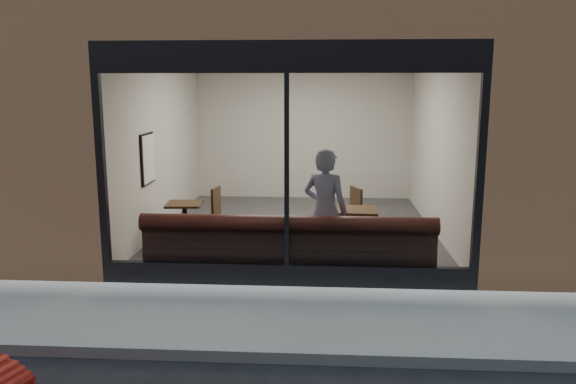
# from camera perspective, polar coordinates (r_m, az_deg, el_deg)

# --- Properties ---
(ground) EXTENTS (120.00, 120.00, 0.00)m
(ground) POSITION_cam_1_polar(r_m,az_deg,el_deg) (5.76, -1.50, -16.62)
(ground) COLOR black
(ground) RESTS_ON ground
(sidewalk_near) EXTENTS (40.00, 2.00, 0.01)m
(sidewalk_near) POSITION_cam_1_polar(r_m,az_deg,el_deg) (6.66, -0.72, -12.61)
(sidewalk_near) COLOR gray
(sidewalk_near) RESTS_ON ground
(kerb_near) EXTENTS (40.00, 0.10, 0.12)m
(kerb_near) POSITION_cam_1_polar(r_m,az_deg,el_deg) (5.69, -1.55, -16.31)
(kerb_near) COLOR gray
(kerb_near) RESTS_ON ground
(host_building_pier_left) EXTENTS (2.50, 12.00, 3.20)m
(host_building_pier_left) POSITION_cam_1_polar(r_m,az_deg,el_deg) (13.79, -14.29, 6.14)
(host_building_pier_left) COLOR brown
(host_building_pier_left) RESTS_ON ground
(host_building_pier_right) EXTENTS (2.50, 12.00, 3.20)m
(host_building_pier_right) POSITION_cam_1_polar(r_m,az_deg,el_deg) (13.54, 17.73, 5.87)
(host_building_pier_right) COLOR brown
(host_building_pier_right) RESTS_ON ground
(host_building_backfill) EXTENTS (5.00, 6.00, 3.20)m
(host_building_backfill) POSITION_cam_1_polar(r_m,az_deg,el_deg) (16.13, 1.96, 7.10)
(host_building_backfill) COLOR brown
(host_building_backfill) RESTS_ON ground
(cafe_floor) EXTENTS (6.00, 6.00, 0.00)m
(cafe_floor) POSITION_cam_1_polar(r_m,az_deg,el_deg) (10.44, 0.93, -3.77)
(cafe_floor) COLOR #2D2D30
(cafe_floor) RESTS_ON ground
(cafe_ceiling) EXTENTS (6.00, 6.00, 0.00)m
(cafe_ceiling) POSITION_cam_1_polar(r_m,az_deg,el_deg) (10.12, 0.99, 13.88)
(cafe_ceiling) COLOR white
(cafe_ceiling) RESTS_ON host_building_upper
(cafe_wall_back) EXTENTS (5.00, 0.00, 5.00)m
(cafe_wall_back) POSITION_cam_1_polar(r_m,az_deg,el_deg) (13.13, 1.57, 6.24)
(cafe_wall_back) COLOR beige
(cafe_wall_back) RESTS_ON ground
(cafe_wall_left) EXTENTS (0.00, 6.00, 6.00)m
(cafe_wall_left) POSITION_cam_1_polar(r_m,az_deg,el_deg) (10.57, -12.70, 4.85)
(cafe_wall_left) COLOR beige
(cafe_wall_left) RESTS_ON ground
(cafe_wall_right) EXTENTS (0.00, 6.00, 6.00)m
(cafe_wall_right) POSITION_cam_1_polar(r_m,az_deg,el_deg) (10.35, 14.92, 4.63)
(cafe_wall_right) COLOR beige
(cafe_wall_right) RESTS_ON ground
(storefront_kick) EXTENTS (5.00, 0.10, 0.30)m
(storefront_kick) POSITION_cam_1_polar(r_m,az_deg,el_deg) (7.58, -0.12, -8.45)
(storefront_kick) COLOR black
(storefront_kick) RESTS_ON ground
(storefront_header) EXTENTS (5.00, 0.10, 0.40)m
(storefront_header) POSITION_cam_1_polar(r_m,az_deg,el_deg) (7.16, -0.13, 13.59)
(storefront_header) COLOR black
(storefront_header) RESTS_ON host_building_upper
(storefront_mullion) EXTENTS (0.06, 0.10, 2.50)m
(storefront_mullion) POSITION_cam_1_polar(r_m,az_deg,el_deg) (7.24, -0.12, 2.06)
(storefront_mullion) COLOR black
(storefront_mullion) RESTS_ON storefront_kick
(storefront_glass) EXTENTS (4.80, 0.00, 4.80)m
(storefront_glass) POSITION_cam_1_polar(r_m,az_deg,el_deg) (7.21, -0.14, 2.02)
(storefront_glass) COLOR white
(storefront_glass) RESTS_ON storefront_kick
(banquette) EXTENTS (4.00, 0.55, 0.45)m
(banquette) POSITION_cam_1_polar(r_m,az_deg,el_deg) (7.94, 0.07, -6.99)
(banquette) COLOR #3D1C16
(banquette) RESTS_ON cafe_floor
(person) EXTENTS (0.76, 0.64, 1.79)m
(person) POSITION_cam_1_polar(r_m,az_deg,el_deg) (7.99, 3.79, -1.92)
(person) COLOR #8C99BD
(person) RESTS_ON cafe_floor
(cafe_table_left) EXTENTS (0.61, 0.61, 0.04)m
(cafe_table_left) POSITION_cam_1_polar(r_m,az_deg,el_deg) (9.31, -10.50, -1.21)
(cafe_table_left) COLOR #322013
(cafe_table_left) RESTS_ON cafe_floor
(cafe_table_right) EXTENTS (0.65, 0.65, 0.04)m
(cafe_table_right) POSITION_cam_1_polar(r_m,az_deg,el_deg) (8.77, 7.08, -1.86)
(cafe_table_right) COLOR #322013
(cafe_table_right) RESTS_ON cafe_floor
(cafe_chair_left) EXTENTS (0.44, 0.44, 0.04)m
(cafe_chair_left) POSITION_cam_1_polar(r_m,az_deg,el_deg) (9.77, -8.31, -3.58)
(cafe_chair_left) COLOR #322013
(cafe_chair_left) RESTS_ON cafe_floor
(cafe_chair_right) EXTENTS (0.54, 0.54, 0.04)m
(cafe_chair_right) POSITION_cam_1_polar(r_m,az_deg,el_deg) (9.62, 5.83, -3.76)
(cafe_chair_right) COLOR #322013
(cafe_chair_right) RESTS_ON cafe_floor
(wall_poster) EXTENTS (0.02, 0.59, 0.79)m
(wall_poster) POSITION_cam_1_polar(r_m,az_deg,el_deg) (9.68, -13.98, 3.30)
(wall_poster) COLOR white
(wall_poster) RESTS_ON cafe_wall_left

